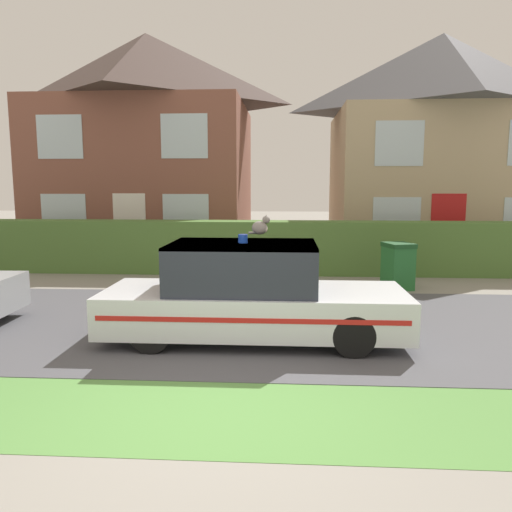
# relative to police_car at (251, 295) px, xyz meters

# --- Properties ---
(ground_plane) EXTENTS (80.00, 80.00, 0.00)m
(ground_plane) POSITION_rel_police_car_xyz_m (-0.21, -2.41, -0.70)
(ground_plane) COLOR gray
(road_strip) EXTENTS (28.00, 5.15, 0.01)m
(road_strip) POSITION_rel_police_car_xyz_m (-0.21, 0.85, -0.69)
(road_strip) COLOR #4C4C51
(road_strip) RESTS_ON ground
(lawn_verge) EXTENTS (28.00, 1.71, 0.01)m
(lawn_verge) POSITION_rel_police_car_xyz_m (-0.21, -2.58, -0.69)
(lawn_verge) COLOR #568C42
(lawn_verge) RESTS_ON ground
(garden_hedge) EXTENTS (15.96, 0.82, 1.40)m
(garden_hedge) POSITION_rel_police_car_xyz_m (0.06, 5.81, 0.00)
(garden_hedge) COLOR #4C7233
(garden_hedge) RESTS_ON ground
(police_car) EXTENTS (4.54, 1.66, 1.61)m
(police_car) POSITION_rel_police_car_xyz_m (0.00, 0.00, 0.00)
(police_car) COLOR black
(police_car) RESTS_ON road_strip
(cat) EXTENTS (0.33, 0.19, 0.30)m
(cat) POSITION_rel_police_car_xyz_m (0.16, -0.03, 1.04)
(cat) COLOR gray
(cat) RESTS_ON police_car
(house_left) EXTENTS (7.23, 6.20, 7.57)m
(house_left) POSITION_rel_police_car_xyz_m (-4.41, 10.52, 3.17)
(house_left) COLOR brown
(house_left) RESTS_ON ground
(house_right) EXTENTS (7.24, 5.57, 7.34)m
(house_right) POSITION_rel_police_car_xyz_m (5.70, 10.34, 3.06)
(house_right) COLOR tan
(house_right) RESTS_ON ground
(wheelie_bin) EXTENTS (0.73, 0.79, 1.06)m
(wheelie_bin) POSITION_rel_police_car_xyz_m (3.07, 3.96, -0.16)
(wheelie_bin) COLOR #23662D
(wheelie_bin) RESTS_ON ground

